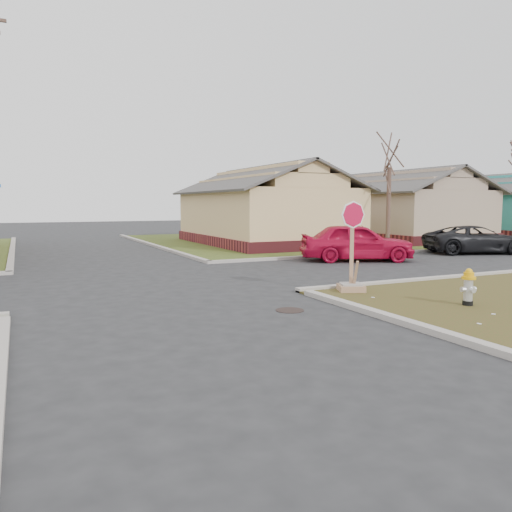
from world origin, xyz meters
name	(u,v)px	position (x,y,z in m)	size (l,w,h in m)	color
ground	(189,315)	(0.00, 0.00, 0.00)	(120.00, 120.00, 0.00)	#242426
verge_far_right	(403,236)	(22.00, 18.00, 0.03)	(37.00, 19.00, 0.05)	#3A4C1B
curbs	(139,282)	(0.00, 5.00, 0.00)	(80.00, 40.00, 0.12)	#A39C94
manhole	(290,310)	(2.20, -0.50, 0.01)	(0.64, 0.64, 0.01)	black
side_house_yellow	(264,207)	(10.00, 16.50, 2.19)	(7.60, 11.60, 4.70)	maroon
side_house_tan	(396,207)	(20.00, 16.50, 2.19)	(7.60, 11.60, 4.70)	maroon
side_house_teal	(498,206)	(30.00, 16.50, 2.19)	(7.60, 11.60, 4.70)	maroon
tree_mid_right	(388,209)	(14.00, 10.20, 2.15)	(0.22, 0.22, 4.20)	#49332A
fire_hydrant	(468,285)	(6.11, -1.97, 0.52)	(0.32, 0.32, 0.86)	black
stop_sign	(351,272)	(4.81, 0.77, 0.57)	(0.69, 0.67, 2.43)	#9E7555
red_sedan	(357,242)	(9.55, 6.89, 0.80)	(1.88, 4.68, 1.59)	#BB0D33
dark_pickup	(476,240)	(16.72, 7.01, 0.67)	(2.22, 4.82, 1.34)	black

